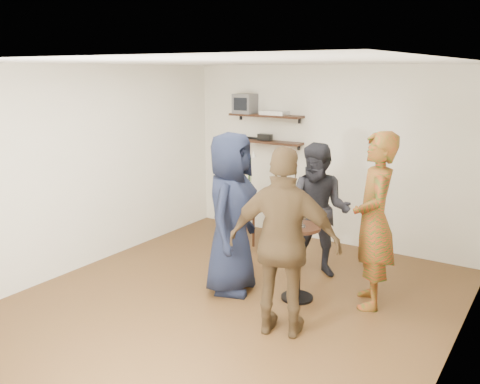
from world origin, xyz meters
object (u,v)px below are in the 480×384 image
dvd_deck (274,113)px  side_table (250,211)px  person_brown (284,244)px  person_dark (319,210)px  radio (265,137)px  crt_monitor (245,104)px  person_plaid (374,221)px  drinks_table (298,252)px  person_navy (231,213)px

dvd_deck → side_table: bearing=-101.9°
person_brown → person_dark: bearing=-93.6°
radio → person_brown: bearing=-56.4°
crt_monitor → person_plaid: 3.28m
person_dark → side_table: bearing=146.9°
drinks_table → person_navy: person_navy is taller
dvd_deck → person_dark: (1.28, -1.15, -1.06)m
person_brown → drinks_table: bearing=-90.0°
person_navy → person_dark: bearing=-47.8°
person_plaid → person_dark: person_plaid is taller
person_plaid → person_navy: person_plaid is taller
radio → person_plaid: (2.30, -1.62, -0.56)m
dvd_deck → person_plaid: (2.13, -1.62, -0.94)m
crt_monitor → person_navy: 2.66m
side_table → person_plaid: 2.54m
radio → person_navy: (0.80, -2.13, -0.58)m
crt_monitor → dvd_deck: 0.53m
drinks_table → person_plaid: bearing=23.7°
dvd_deck → person_brown: (1.63, -2.70, -0.97)m
dvd_deck → drinks_table: dvd_deck is taller
radio → person_navy: person_navy is taller
side_table → person_dark: person_dark is taller
drinks_table → person_plaid: person_plaid is taller
side_table → crt_monitor: bearing=127.9°
dvd_deck → drinks_table: bearing=-54.0°
radio → person_brown: (1.79, -2.70, -0.59)m
dvd_deck → radio: 0.41m
person_dark → person_brown: size_ratio=0.90×
crt_monitor → person_navy: bearing=-61.5°
crt_monitor → person_plaid: crt_monitor is taller
dvd_deck → person_navy: bearing=-73.3°
person_plaid → person_brown: (-0.51, -1.08, -0.03)m
person_navy → person_brown: bearing=-134.2°
person_navy → drinks_table: bearing=-90.0°
dvd_deck → person_brown: size_ratio=0.22×
person_navy → dvd_deck: bearing=2.2°
person_brown → person_navy: bearing=-45.8°
person_dark → person_brown: person_brown is taller
crt_monitor → person_navy: (1.16, -2.13, -1.08)m
side_table → person_brown: (1.74, -2.17, 0.46)m
side_table → person_navy: (0.75, -1.61, 0.47)m
radio → person_plaid: bearing=-35.1°
person_plaid → person_brown: bearing=-48.7°
crt_monitor → radio: (0.36, 0.00, -0.50)m
side_table → person_plaid: person_plaid is taller
drinks_table → dvd_deck: bearing=126.0°
dvd_deck → person_navy: size_ratio=0.21×
side_table → person_dark: size_ratio=0.33×
crt_monitor → person_dark: bearing=-32.5°
side_table → person_plaid: (2.24, -1.09, 0.49)m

